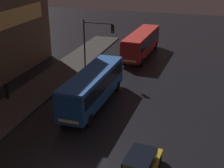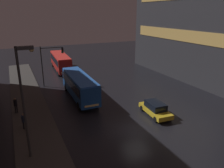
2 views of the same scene
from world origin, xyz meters
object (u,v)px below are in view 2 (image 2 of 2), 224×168
(bus_near, at_px, (79,84))
(car_taxi, at_px, (155,109))
(pedestrian_near, at_px, (15,104))
(pedestrian_mid, at_px, (24,120))
(bus_far, at_px, (61,61))
(traffic_light_main, at_px, (49,59))
(street_lamp_sidewalk, at_px, (24,89))

(bus_near, relative_size, car_taxi, 2.25)
(pedestrian_near, relative_size, pedestrian_mid, 1.08)
(bus_near, bearing_deg, pedestrian_near, 12.50)
(bus_far, bearing_deg, traffic_light_main, 71.25)
(bus_far, relative_size, pedestrian_mid, 6.62)
(bus_near, bearing_deg, pedestrian_mid, 39.71)
(pedestrian_mid, xyz_separation_m, street_lamp_sidewalk, (0.27, -4.76, 4.66))
(bus_far, distance_m, pedestrian_mid, 22.97)
(street_lamp_sidewalk, bearing_deg, car_taxi, 8.99)
(bus_near, distance_m, bus_far, 15.65)
(car_taxi, bearing_deg, bus_far, -73.48)
(traffic_light_main, bearing_deg, bus_near, -70.98)
(bus_near, height_order, pedestrian_near, bus_near)
(car_taxi, bearing_deg, bus_near, -49.65)
(car_taxi, relative_size, street_lamp_sidewalk, 0.52)
(car_taxi, xyz_separation_m, pedestrian_mid, (-13.49, 2.67, 0.36))
(car_taxi, relative_size, traffic_light_main, 0.73)
(bus_near, relative_size, pedestrian_mid, 6.23)
(bus_far, height_order, street_lamp_sidewalk, street_lamp_sidewalk)
(pedestrian_near, bearing_deg, car_taxi, 73.30)
(pedestrian_mid, relative_size, street_lamp_sidewalk, 0.19)
(car_taxi, bearing_deg, street_lamp_sidewalk, 13.32)
(bus_far, bearing_deg, pedestrian_near, 65.52)
(bus_near, relative_size, bus_far, 0.94)
(traffic_light_main, bearing_deg, bus_far, 68.41)
(car_taxi, distance_m, pedestrian_mid, 13.76)
(pedestrian_near, bearing_deg, street_lamp_sidewalk, 14.82)
(car_taxi, bearing_deg, pedestrian_mid, -6.86)
(bus_far, bearing_deg, pedestrian_mid, 71.67)
(bus_near, relative_size, street_lamp_sidewalk, 1.17)
(bus_far, xyz_separation_m, street_lamp_sidewalk, (-8.02, -26.16, 3.83))
(pedestrian_mid, bearing_deg, bus_far, -30.61)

